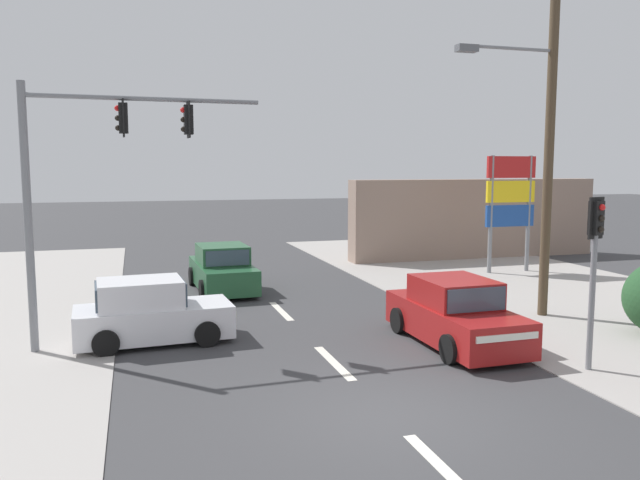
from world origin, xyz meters
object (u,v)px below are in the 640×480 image
object	(u,v)px
utility_pole_midground_right	(546,121)
traffic_signal_mast	(88,167)
sedan_kerbside_parked	(455,315)
sedan_oncoming_mid	(222,270)
hatchback_receding_far	(150,314)
shopping_plaza_sign	(510,197)
pedestal_signal_right_kerb	(595,254)

from	to	relation	value
utility_pole_midground_right	traffic_signal_mast	distance (m)	11.80
traffic_signal_mast	sedan_kerbside_parked	distance (m)	9.06
sedan_oncoming_mid	hatchback_receding_far	bearing A→B (deg)	-113.19
shopping_plaza_sign	sedan_oncoming_mid	xyz separation A→B (m)	(-11.36, -0.45, -2.28)
sedan_kerbside_parked	utility_pole_midground_right	bearing A→B (deg)	26.73
shopping_plaza_sign	sedan_oncoming_mid	bearing A→B (deg)	-177.72
hatchback_receding_far	sedan_oncoming_mid	xyz separation A→B (m)	(2.50, 5.83, 0.00)
hatchback_receding_far	sedan_kerbside_parked	xyz separation A→B (m)	(6.86, -2.16, 0.00)
utility_pole_midground_right	pedestal_signal_right_kerb	size ratio (longest dim) A/B	2.83
utility_pole_midground_right	hatchback_receding_far	bearing A→B (deg)	178.21
pedestal_signal_right_kerb	hatchback_receding_far	size ratio (longest dim) A/B	0.96
utility_pole_midground_right	sedan_kerbside_parked	bearing A→B (deg)	-153.27
utility_pole_midground_right	hatchback_receding_far	xyz separation A→B (m)	(-10.49, 0.33, -4.69)
traffic_signal_mast	pedestal_signal_right_kerb	world-z (taller)	traffic_signal_mast
pedestal_signal_right_kerb	shopping_plaza_sign	world-z (taller)	shopping_plaza_sign
traffic_signal_mast	sedan_oncoming_mid	distance (m)	7.73
traffic_signal_mast	hatchback_receding_far	distance (m)	3.66
utility_pole_midground_right	traffic_signal_mast	bearing A→B (deg)	178.43
pedestal_signal_right_kerb	sedan_oncoming_mid	xyz separation A→B (m)	(-6.06, 10.52, -1.71)
utility_pole_midground_right	traffic_signal_mast	world-z (taller)	utility_pole_midground_right
pedestal_signal_right_kerb	hatchback_receding_far	bearing A→B (deg)	151.27
sedan_kerbside_parked	traffic_signal_mast	bearing A→B (deg)	165.11
shopping_plaza_sign	hatchback_receding_far	world-z (taller)	shopping_plaza_sign
utility_pole_midground_right	pedestal_signal_right_kerb	world-z (taller)	utility_pole_midground_right
hatchback_receding_far	sedan_kerbside_parked	size ratio (longest dim) A/B	0.87
utility_pole_midground_right	hatchback_receding_far	distance (m)	11.50
hatchback_receding_far	sedan_kerbside_parked	bearing A→B (deg)	-17.46
traffic_signal_mast	shopping_plaza_sign	bearing A→B (deg)	22.61
traffic_signal_mast	hatchback_receding_far	bearing A→B (deg)	0.25
sedan_kerbside_parked	sedan_oncoming_mid	distance (m)	9.10
hatchback_receding_far	utility_pole_midground_right	bearing A→B (deg)	-1.79
utility_pole_midground_right	shopping_plaza_sign	world-z (taller)	utility_pole_midground_right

